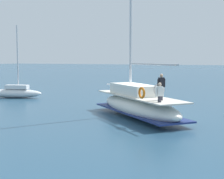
{
  "coord_description": "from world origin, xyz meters",
  "views": [
    {
      "loc": [
        -21.95,
        -9.41,
        3.92
      ],
      "look_at": [
        -1.39,
        1.43,
        1.8
      ],
      "focal_mm": 53.67,
      "sensor_mm": 36.0,
      "label": 1
    }
  ],
  "objects": [
    {
      "name": "ground_plane",
      "position": [
        0.0,
        0.0,
        0.0
      ],
      "size": [
        400.0,
        400.0,
        0.0
      ],
      "primitive_type": "plane",
      "color": "#284C66"
    },
    {
      "name": "main_sailboat",
      "position": [
        -1.34,
        -0.51,
        0.92
      ],
      "size": [
        7.89,
        8.98,
        14.26
      ],
      "color": "white",
      "rests_on": "ground"
    },
    {
      "name": "moored_cutter_left",
      "position": [
        3.23,
        14.99,
        0.58
      ],
      "size": [
        3.27,
        5.76,
        7.26
      ],
      "color": "silver",
      "rests_on": "ground"
    }
  ]
}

